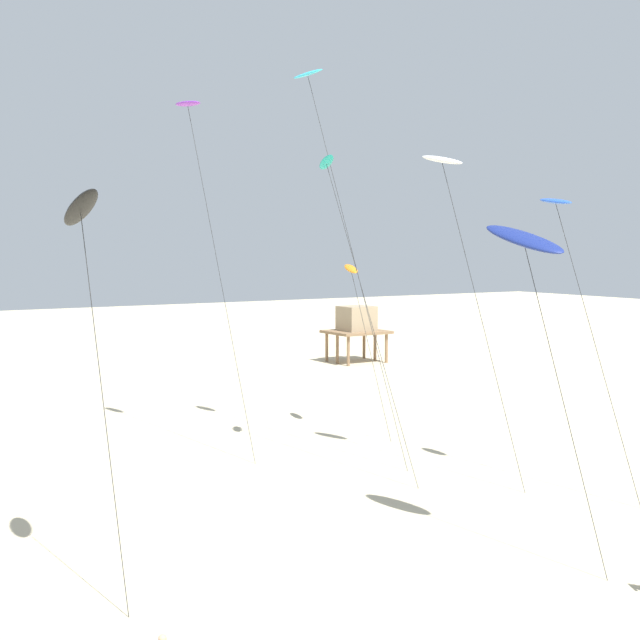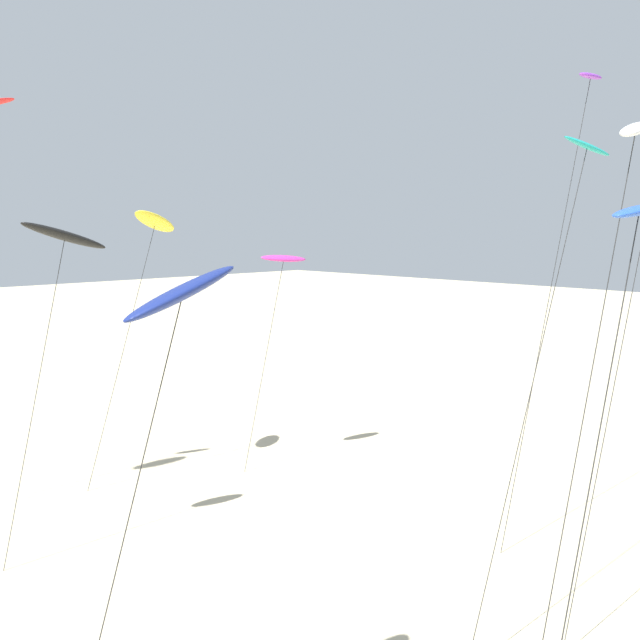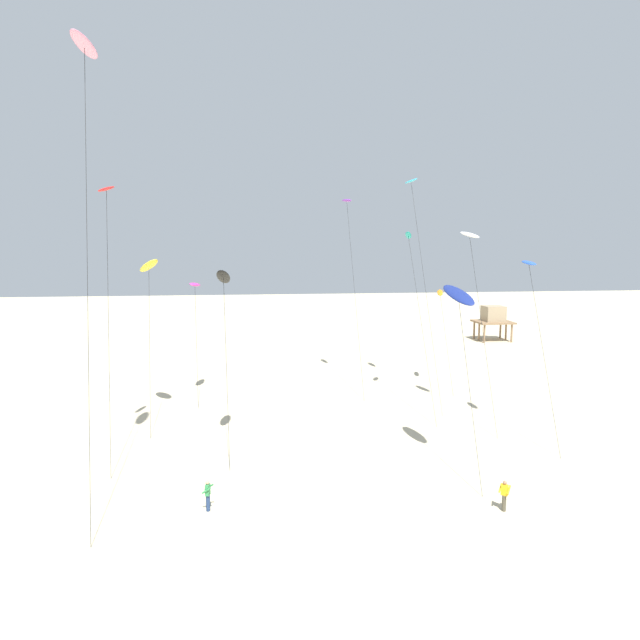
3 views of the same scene
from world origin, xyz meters
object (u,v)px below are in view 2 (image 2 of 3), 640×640
kite_magenta (283,260)px  kite_purple (589,84)px  kite_teal (585,157)px  kite_navy (181,294)px  kite_blue (637,222)px  kite_yellow (155,222)px  kite_white (634,136)px  kite_black (64,237)px

kite_magenta → kite_purple: bearing=15.3°
kite_magenta → kite_teal: (18.42, -3.63, 4.01)m
kite_navy → kite_blue: bearing=36.7°
kite_yellow → kite_white: size_ratio=0.87×
kite_navy → kite_teal: kite_teal is taller
kite_purple → kite_white: bearing=-57.0°
kite_black → kite_teal: (15.25, 9.98, 2.62)m
kite_purple → kite_magenta: bearing=-164.7°
kite_blue → kite_white: bearing=116.9°
kite_blue → kite_teal: (-6.12, 9.14, 2.00)m
kite_navy → kite_teal: (1.23, 14.61, 3.52)m
kite_white → kite_navy: 12.00m
kite_yellow → kite_teal: 21.51m
kite_navy → kite_magenta: bearing=133.3°
kite_white → kite_blue: bearing=-63.1°
kite_white → kite_black: kite_white is taller
kite_blue → kite_purple: size_ratio=0.70×
kite_white → kite_navy: kite_white is taller
kite_blue → kite_magenta: (-24.55, 12.77, -2.01)m
kite_yellow → kite_teal: bearing=5.6°
kite_white → kite_magenta: (-22.08, 7.91, -4.14)m
kite_white → kite_magenta: size_ratio=1.40×
kite_yellow → kite_black: size_ratio=1.05×
kite_magenta → kite_navy: bearing=-46.7°
kite_white → kite_teal: kite_teal is taller
kite_purple → kite_navy: size_ratio=1.58×
kite_blue → kite_white: (-2.46, 4.85, 2.13)m
kite_blue → kite_teal: bearing=123.8°
kite_yellow → kite_teal: kite_teal is taller
kite_blue → kite_yellow: bearing=165.6°
kite_purple → kite_black: size_ratio=1.47×
kite_yellow → kite_blue: bearing=-14.4°
kite_blue → kite_teal: kite_teal is taller
kite_white → kite_black: size_ratio=1.20×
kite_black → kite_teal: kite_teal is taller
kite_black → kite_navy: (14.02, -4.63, -0.91)m
kite_white → kite_magenta: bearing=160.3°
kite_blue → kite_teal: 11.18m
kite_white → kite_black: 19.94m
kite_purple → kite_black: (-11.20, -17.55, -6.12)m
kite_purple → kite_navy: 23.44m
kite_purple → kite_teal: bearing=-61.9°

